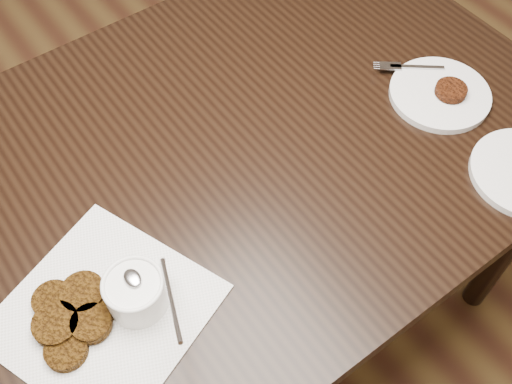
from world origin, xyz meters
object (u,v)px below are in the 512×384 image
(table, at_px, (224,255))
(napkin, at_px, (104,312))
(plate_with_patty, at_px, (441,91))
(sauce_ramekin, at_px, (132,283))

(table, distance_m, napkin, 0.51)
(plate_with_patty, bearing_deg, sauce_ramekin, -177.31)
(table, relative_size, napkin, 4.77)
(sauce_ramekin, xyz_separation_m, plate_with_patty, (0.71, 0.03, -0.06))
(table, xyz_separation_m, napkin, (-0.31, -0.15, 0.38))
(table, distance_m, plate_with_patty, 0.61)
(table, xyz_separation_m, sauce_ramekin, (-0.26, -0.17, 0.44))
(napkin, relative_size, sauce_ramekin, 2.22)
(plate_with_patty, bearing_deg, napkin, -178.81)
(sauce_ramekin, relative_size, plate_with_patty, 0.66)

